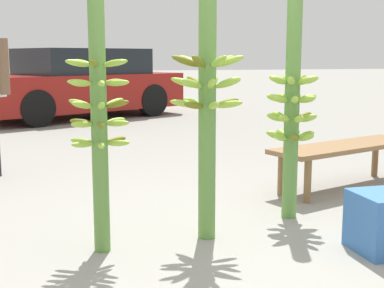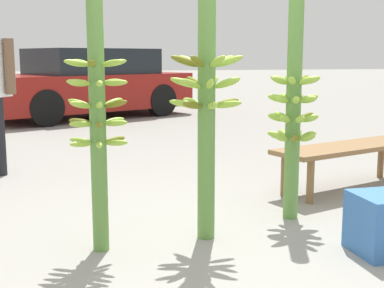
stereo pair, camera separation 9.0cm
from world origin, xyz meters
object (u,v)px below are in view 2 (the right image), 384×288
object	(u,v)px
banana_stalk_left	(97,114)
parked_car	(87,84)
banana_stalk_center	(207,102)
market_bench	(350,151)
banana_stalk_right	(293,111)

from	to	relation	value
banana_stalk_left	parked_car	xyz separation A→B (m)	(0.26, 7.40, -0.20)
banana_stalk_center	parked_car	bearing A→B (deg)	93.32
market_bench	banana_stalk_left	bearing A→B (deg)	-175.10
parked_car	banana_stalk_right	bearing A→B (deg)	162.16
banana_stalk_center	banana_stalk_right	xyz separation A→B (m)	(0.72, 0.27, -0.10)
banana_stalk_right	banana_stalk_left	bearing A→B (deg)	-166.36
banana_stalk_right	banana_stalk_center	bearing A→B (deg)	-159.10
banana_stalk_left	banana_stalk_right	bearing A→B (deg)	13.64
banana_stalk_left	banana_stalk_center	world-z (taller)	banana_stalk_center
banana_stalk_left	banana_stalk_center	xyz separation A→B (m)	(0.69, 0.07, 0.05)
market_bench	parked_car	distance (m)	6.70
banana_stalk_left	banana_stalk_right	size ratio (longest dim) A/B	1.04
banana_stalk_center	banana_stalk_left	bearing A→B (deg)	-174.46
banana_stalk_left	banana_stalk_right	xyz separation A→B (m)	(1.40, 0.34, -0.05)
banana_stalk_left	parked_car	distance (m)	7.41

